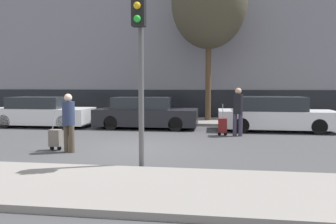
% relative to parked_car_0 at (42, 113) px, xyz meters
% --- Properties ---
extents(ground_plane, '(80.00, 80.00, 0.00)m').
position_rel_parked_car_0_xyz_m(ground_plane, '(5.12, -4.48, -0.63)').
color(ground_plane, '#424244').
extents(sidewalk_near, '(28.00, 2.50, 0.12)m').
position_rel_parked_car_0_xyz_m(sidewalk_near, '(5.12, -8.23, -0.57)').
color(sidewalk_near, gray).
rests_on(sidewalk_near, ground_plane).
extents(sidewalk_far, '(28.00, 3.00, 0.12)m').
position_rel_parked_car_0_xyz_m(sidewalk_far, '(5.12, 2.52, -0.57)').
color(sidewalk_far, gray).
rests_on(sidewalk_far, ground_plane).
extents(building_facade, '(28.00, 3.06, 9.20)m').
position_rel_parked_car_0_xyz_m(building_facade, '(5.12, 6.22, 3.95)').
color(building_facade, slate).
rests_on(building_facade, ground_plane).
extents(parked_car_0, '(4.37, 1.79, 1.34)m').
position_rel_parked_car_0_xyz_m(parked_car_0, '(0.00, 0.00, 0.00)').
color(parked_car_0, silver).
rests_on(parked_car_0, ground_plane).
extents(parked_car_1, '(4.39, 1.71, 1.35)m').
position_rel_parked_car_0_xyz_m(parked_car_1, '(4.75, 0.08, 0.00)').
color(parked_car_1, black).
rests_on(parked_car_1, ground_plane).
extents(parked_car_2, '(4.64, 1.74, 1.40)m').
position_rel_parked_car_0_xyz_m(parked_car_2, '(10.16, -0.03, 0.02)').
color(parked_car_2, silver).
rests_on(parked_car_2, ground_plane).
extents(pedestrian_left, '(0.34, 0.34, 1.64)m').
position_rel_parked_car_0_xyz_m(pedestrian_left, '(3.69, -5.22, 0.29)').
color(pedestrian_left, '#4C4233').
rests_on(pedestrian_left, ground_plane).
extents(trolley_left, '(0.34, 0.29, 1.14)m').
position_rel_parked_car_0_xyz_m(trolley_left, '(3.17, -5.02, -0.28)').
color(trolley_left, slate).
rests_on(trolley_left, ground_plane).
extents(pedestrian_right, '(0.35, 0.34, 1.78)m').
position_rel_parked_car_0_xyz_m(pedestrian_right, '(8.56, -1.63, 0.38)').
color(pedestrian_right, '#383347').
rests_on(pedestrian_right, ground_plane).
extents(trolley_right, '(0.34, 0.29, 1.18)m').
position_rel_parked_car_0_xyz_m(trolley_right, '(8.02, -1.59, -0.26)').
color(trolley_right, maroon).
rests_on(trolley_right, ground_plane).
extents(traffic_light, '(0.28, 0.47, 3.92)m').
position_rel_parked_car_0_xyz_m(traffic_light, '(6.09, -6.84, 2.15)').
color(traffic_light, '#515154').
rests_on(traffic_light, ground_plane).
extents(bare_tree_near_crossing, '(3.68, 3.68, 8.03)m').
position_rel_parked_car_0_xyz_m(bare_tree_near_crossing, '(7.40, 2.65, 5.24)').
color(bare_tree_near_crossing, '#4C3826').
rests_on(bare_tree_near_crossing, sidewalk_far).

